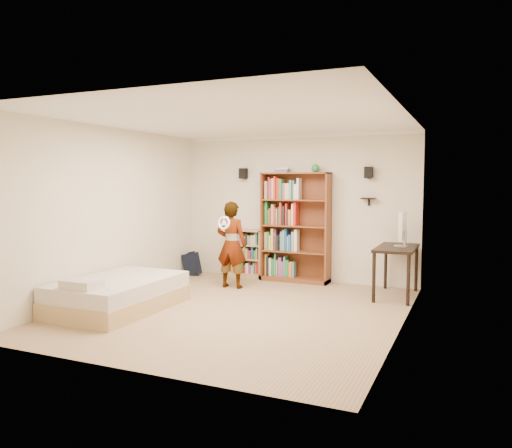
{
  "coord_description": "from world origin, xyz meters",
  "views": [
    {
      "loc": [
        3.04,
        -6.33,
        1.83
      ],
      "look_at": [
        0.01,
        0.6,
        1.2
      ],
      "focal_mm": 35.0,
      "sensor_mm": 36.0,
      "label": 1
    }
  ],
  "objects_px": {
    "computer_desk": "(396,272)",
    "low_bookshelf": "(245,253)",
    "daybed": "(118,290)",
    "person": "(231,245)",
    "tall_bookshelf": "(295,227)"
  },
  "relations": [
    {
      "from": "computer_desk",
      "to": "low_bookshelf",
      "type": "bearing_deg",
      "value": 169.01
    },
    {
      "from": "computer_desk",
      "to": "daybed",
      "type": "bearing_deg",
      "value": -145.29
    },
    {
      "from": "low_bookshelf",
      "to": "person",
      "type": "xyz_separation_m",
      "value": [
        0.21,
        -1.01,
        0.29
      ]
    },
    {
      "from": "tall_bookshelf",
      "to": "daybed",
      "type": "bearing_deg",
      "value": -119.09
    },
    {
      "from": "tall_bookshelf",
      "to": "computer_desk",
      "type": "distance_m",
      "value": 2.05
    },
    {
      "from": "computer_desk",
      "to": "person",
      "type": "bearing_deg",
      "value": -170.78
    },
    {
      "from": "low_bookshelf",
      "to": "computer_desk",
      "type": "relative_size",
      "value": 0.77
    },
    {
      "from": "tall_bookshelf",
      "to": "computer_desk",
      "type": "relative_size",
      "value": 1.7
    },
    {
      "from": "computer_desk",
      "to": "daybed",
      "type": "distance_m",
      "value": 4.31
    },
    {
      "from": "tall_bookshelf",
      "to": "person",
      "type": "xyz_separation_m",
      "value": [
        -0.83,
        -0.96,
        -0.25
      ]
    },
    {
      "from": "computer_desk",
      "to": "person",
      "type": "height_order",
      "value": "person"
    },
    {
      "from": "tall_bookshelf",
      "to": "daybed",
      "type": "distance_m",
      "value": 3.48
    },
    {
      "from": "tall_bookshelf",
      "to": "low_bookshelf",
      "type": "relative_size",
      "value": 2.19
    },
    {
      "from": "person",
      "to": "computer_desk",
      "type": "bearing_deg",
      "value": -173.06
    },
    {
      "from": "low_bookshelf",
      "to": "daybed",
      "type": "bearing_deg",
      "value": -101.49
    }
  ]
}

